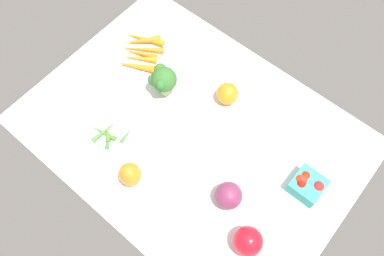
{
  "coord_description": "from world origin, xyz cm",
  "views": [
    {
      "loc": [
        -35.7,
        42.55,
        115.55
      ],
      "look_at": [
        0.0,
        0.0,
        4.0
      ],
      "focal_mm": 36.78,
      "sensor_mm": 36.0,
      "label": 1
    }
  ],
  "objects_px": {
    "broccoli_head": "(163,79)",
    "carrot_bunch": "(140,51)",
    "red_onion_center": "(229,196)",
    "bell_pepper_red": "(248,241)",
    "okra_pile": "(108,133)",
    "heirloom_tomato_orange": "(228,94)",
    "bell_pepper_orange": "(130,174)",
    "berry_basket": "(307,185)"
  },
  "relations": [
    {
      "from": "broccoli_head",
      "to": "carrot_bunch",
      "type": "bearing_deg",
      "value": -20.64
    },
    {
      "from": "carrot_bunch",
      "to": "red_onion_center",
      "type": "distance_m",
      "value": 0.61
    },
    {
      "from": "carrot_bunch",
      "to": "red_onion_center",
      "type": "height_order",
      "value": "red_onion_center"
    },
    {
      "from": "carrot_bunch",
      "to": "bell_pepper_red",
      "type": "relative_size",
      "value": 2.49
    },
    {
      "from": "okra_pile",
      "to": "heirloom_tomato_orange",
      "type": "xyz_separation_m",
      "value": [
        -0.21,
        -0.35,
        0.03
      ]
    },
    {
      "from": "carrot_bunch",
      "to": "heirloom_tomato_orange",
      "type": "distance_m",
      "value": 0.36
    },
    {
      "from": "bell_pepper_orange",
      "to": "bell_pepper_red",
      "type": "bearing_deg",
      "value": -170.06
    },
    {
      "from": "red_onion_center",
      "to": "okra_pile",
      "type": "bearing_deg",
      "value": 10.26
    },
    {
      "from": "okra_pile",
      "to": "carrot_bunch",
      "type": "xyz_separation_m",
      "value": [
        0.14,
        -0.3,
        0.0
      ]
    },
    {
      "from": "okra_pile",
      "to": "broccoli_head",
      "type": "distance_m",
      "value": 0.25
    },
    {
      "from": "bell_pepper_orange",
      "to": "okra_pile",
      "type": "relative_size",
      "value": 0.71
    },
    {
      "from": "carrot_bunch",
      "to": "heirloom_tomato_orange",
      "type": "height_order",
      "value": "heirloom_tomato_orange"
    },
    {
      "from": "bell_pepper_red",
      "to": "heirloom_tomato_orange",
      "type": "height_order",
      "value": "bell_pepper_red"
    },
    {
      "from": "okra_pile",
      "to": "carrot_bunch",
      "type": "distance_m",
      "value": 0.33
    },
    {
      "from": "bell_pepper_orange",
      "to": "okra_pile",
      "type": "distance_m",
      "value": 0.18
    },
    {
      "from": "okra_pile",
      "to": "carrot_bunch",
      "type": "relative_size",
      "value": 0.54
    },
    {
      "from": "red_onion_center",
      "to": "bell_pepper_red",
      "type": "xyz_separation_m",
      "value": [
        -0.12,
        0.07,
        0.01
      ]
    },
    {
      "from": "okra_pile",
      "to": "red_onion_center",
      "type": "height_order",
      "value": "red_onion_center"
    },
    {
      "from": "bell_pepper_orange",
      "to": "carrot_bunch",
      "type": "xyz_separation_m",
      "value": [
        0.31,
        -0.36,
        -0.03
      ]
    },
    {
      "from": "berry_basket",
      "to": "broccoli_head",
      "type": "bearing_deg",
      "value": 1.98
    },
    {
      "from": "okra_pile",
      "to": "berry_basket",
      "type": "distance_m",
      "value": 0.63
    },
    {
      "from": "bell_pepper_orange",
      "to": "broccoli_head",
      "type": "height_order",
      "value": "broccoli_head"
    },
    {
      "from": "okra_pile",
      "to": "carrot_bunch",
      "type": "height_order",
      "value": "carrot_bunch"
    },
    {
      "from": "bell_pepper_red",
      "to": "berry_basket",
      "type": "xyz_separation_m",
      "value": [
        -0.04,
        -0.25,
        -0.01
      ]
    },
    {
      "from": "bell_pepper_orange",
      "to": "broccoli_head",
      "type": "relative_size",
      "value": 0.73
    },
    {
      "from": "bell_pepper_orange",
      "to": "heirloom_tomato_orange",
      "type": "bearing_deg",
      "value": -96.6
    },
    {
      "from": "bell_pepper_orange",
      "to": "red_onion_center",
      "type": "bearing_deg",
      "value": -152.44
    },
    {
      "from": "berry_basket",
      "to": "heirloom_tomato_orange",
      "type": "bearing_deg",
      "value": -14.24
    },
    {
      "from": "carrot_bunch",
      "to": "broccoli_head",
      "type": "bearing_deg",
      "value": 159.36
    },
    {
      "from": "okra_pile",
      "to": "red_onion_center",
      "type": "bearing_deg",
      "value": -169.74
    },
    {
      "from": "okra_pile",
      "to": "heirloom_tomato_orange",
      "type": "bearing_deg",
      "value": -121.29
    },
    {
      "from": "carrot_bunch",
      "to": "bell_pepper_red",
      "type": "bearing_deg",
      "value": 156.85
    },
    {
      "from": "heirloom_tomato_orange",
      "to": "berry_basket",
      "type": "bearing_deg",
      "value": 165.76
    },
    {
      "from": "broccoli_head",
      "to": "heirloom_tomato_orange",
      "type": "height_order",
      "value": "broccoli_head"
    },
    {
      "from": "bell_pepper_orange",
      "to": "broccoli_head",
      "type": "bearing_deg",
      "value": -65.71
    },
    {
      "from": "bell_pepper_orange",
      "to": "bell_pepper_red",
      "type": "relative_size",
      "value": 0.96
    },
    {
      "from": "broccoli_head",
      "to": "heirloom_tomato_orange",
      "type": "relative_size",
      "value": 1.64
    },
    {
      "from": "bell_pepper_orange",
      "to": "berry_basket",
      "type": "relative_size",
      "value": 0.97
    },
    {
      "from": "okra_pile",
      "to": "red_onion_center",
      "type": "xyz_separation_m",
      "value": [
        -0.42,
        -0.08,
        0.03
      ]
    },
    {
      "from": "red_onion_center",
      "to": "bell_pepper_red",
      "type": "relative_size",
      "value": 0.89
    },
    {
      "from": "carrot_bunch",
      "to": "heirloom_tomato_orange",
      "type": "xyz_separation_m",
      "value": [
        -0.35,
        -0.05,
        0.02
      ]
    },
    {
      "from": "bell_pepper_red",
      "to": "okra_pile",
      "type": "bearing_deg",
      "value": 0.81
    }
  ]
}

